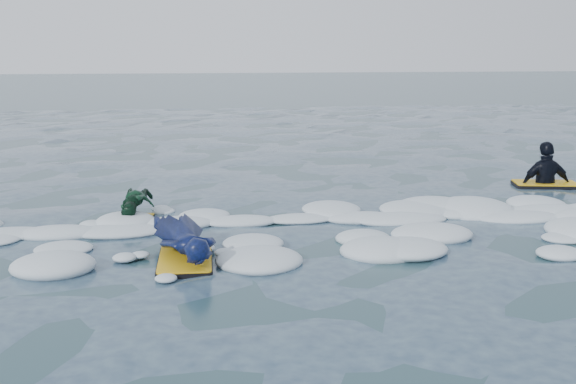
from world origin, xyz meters
name	(u,v)px	position (x,y,z in m)	size (l,w,h in m)	color
ground	(287,256)	(0.00, 0.00, 0.00)	(120.00, 120.00, 0.00)	#19363D
foam_band	(276,235)	(0.00, 1.03, 0.00)	(12.00, 3.10, 0.30)	silver
prone_woman_unit	(185,240)	(-1.22, 0.06, 0.23)	(0.97, 1.82, 0.45)	black
prone_child_unit	(137,205)	(-1.91, 2.19, 0.22)	(0.66, 1.17, 0.42)	black
waiting_rider_unit	(545,187)	(5.25, 3.66, -0.01)	(1.22, 0.84, 1.67)	black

